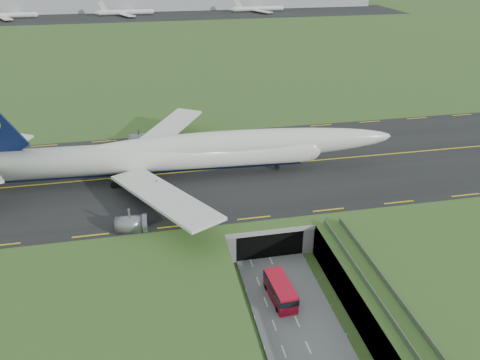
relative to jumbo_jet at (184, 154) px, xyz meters
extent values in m
plane|color=#426026|center=(12.36, -31.26, -11.21)|extent=(900.00, 900.00, 0.00)
cube|color=gray|center=(12.36, -31.26, -8.21)|extent=(800.00, 800.00, 6.00)
cube|color=slate|center=(12.36, -38.76, -11.11)|extent=(12.00, 75.00, 0.20)
cube|color=black|center=(12.36, 1.74, -5.12)|extent=(800.00, 44.00, 0.18)
cube|color=gray|center=(12.36, -12.26, -5.71)|extent=(16.00, 22.00, 1.00)
cube|color=gray|center=(5.36, -12.26, -8.21)|extent=(2.00, 22.00, 6.00)
cube|color=gray|center=(19.36, -12.26, -8.21)|extent=(2.00, 22.00, 6.00)
cube|color=black|center=(12.36, -17.26, -8.71)|extent=(12.00, 12.00, 5.00)
cube|color=#A8A8A3|center=(12.36, -23.31, -5.61)|extent=(17.00, 0.50, 0.80)
cube|color=#A8A8A3|center=(23.36, -49.76, -5.41)|extent=(3.00, 53.00, 0.50)
cube|color=gray|center=(21.96, -49.76, -4.66)|extent=(0.06, 53.00, 1.00)
cube|color=gray|center=(24.76, -49.76, -4.66)|extent=(0.06, 53.00, 1.00)
cylinder|color=#A8A8A3|center=(23.36, -47.26, -8.41)|extent=(0.90, 0.90, 5.60)
cylinder|color=#A8A8A3|center=(23.36, -35.26, -8.41)|extent=(0.90, 0.90, 5.60)
cylinder|color=silver|center=(-6.27, 0.31, -0.26)|extent=(65.10, 9.27, 6.11)
sphere|color=silver|center=(26.12, -1.28, -0.26)|extent=(6.27, 6.27, 5.98)
ellipsoid|color=silver|center=(11.22, -0.55, 1.12)|extent=(67.18, 8.88, 6.41)
ellipsoid|color=black|center=(25.17, -1.23, 0.51)|extent=(4.40, 2.88, 2.14)
cylinder|color=black|center=(-6.27, 0.31, -2.64)|extent=(61.68, 5.57, 2.56)
cube|color=silver|center=(-3.62, 15.46, -1.21)|extent=(21.10, 27.65, 2.57)
cube|color=silver|center=(-35.46, 8.90, 1.17)|extent=(9.07, 11.22, 0.98)
cube|color=silver|center=(-5.11, -15.03, -1.21)|extent=(19.01, 28.48, 2.57)
cylinder|color=slate|center=(-5.14, 9.33, -4.17)|extent=(5.11, 3.39, 3.15)
cylinder|color=slate|center=(-9.15, 19.55, -4.17)|extent=(5.11, 3.39, 3.15)
cylinder|color=slate|center=(-6.03, -8.78, -4.17)|extent=(5.11, 3.39, 3.15)
cylinder|color=slate|center=(-11.02, -18.56, -4.17)|extent=(5.11, 3.39, 3.15)
cylinder|color=black|center=(19.64, -0.96, -4.50)|extent=(1.07, 0.53, 1.05)
cube|color=black|center=(-10.56, 0.52, -4.36)|extent=(6.04, 6.95, 1.34)
cube|color=#B20B20|center=(11.23, -33.97, -9.43)|extent=(3.52, 8.10, 3.16)
cube|color=black|center=(11.23, -33.97, -8.79)|extent=(3.59, 8.21, 1.05)
cube|color=black|center=(11.23, -33.97, -10.74)|extent=(3.27, 7.56, 0.53)
cylinder|color=black|center=(10.05, -36.69, -10.63)|extent=(0.44, 0.97, 0.95)
cylinder|color=black|center=(9.67, -31.44, -10.63)|extent=(0.44, 0.97, 0.95)
cylinder|color=black|center=(12.79, -36.49, -10.63)|extent=(0.44, 0.97, 0.95)
cylinder|color=black|center=(12.40, -31.24, -10.63)|extent=(0.44, 0.97, 0.95)
cube|color=black|center=(12.36, 238.74, -5.07)|extent=(320.00, 50.00, 0.08)
cylinder|color=silver|center=(-88.60, 243.74, -3.03)|extent=(34.00, 3.20, 3.20)
cylinder|color=silver|center=(-15.70, 243.74, -3.03)|extent=(34.00, 3.20, 3.20)
cylinder|color=silver|center=(73.67, 243.74, -3.03)|extent=(34.00, 3.20, 3.20)
ellipsoid|color=slate|center=(132.36, 398.74, -15.21)|extent=(260.00, 91.00, 44.00)
camera|label=1|loc=(-6.11, -88.06, 38.79)|focal=35.00mm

